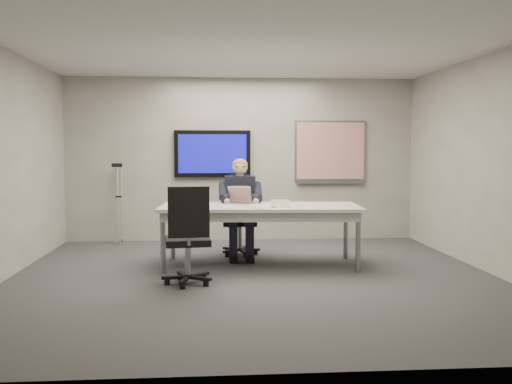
{
  "coord_description": "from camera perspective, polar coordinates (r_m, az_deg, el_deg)",
  "views": [
    {
      "loc": [
        -0.51,
        -6.85,
        1.56
      ],
      "look_at": [
        0.09,
        0.9,
        0.99
      ],
      "focal_mm": 40.0,
      "sensor_mm": 36.0,
      "label": 1
    }
  ],
  "objects": [
    {
      "name": "crutch",
      "position": [
        9.79,
        -13.54,
        -1.02
      ],
      "size": [
        0.24,
        0.66,
        1.42
      ],
      "primitive_type": null,
      "rotation": [
        -0.21,
        0.0,
        -0.08
      ],
      "color": "#9FA2A7",
      "rests_on": "ground"
    },
    {
      "name": "seated_person",
      "position": [
        8.25,
        -1.56,
        -2.63
      ],
      "size": [
        0.45,
        0.76,
        1.44
      ],
      "rotation": [
        0.0,
        0.0,
        -0.01
      ],
      "color": "#1B1F2E",
      "rests_on": "office_chair_far"
    },
    {
      "name": "name_tent",
      "position": [
        7.44,
        2.41,
        -1.13
      ],
      "size": [
        0.26,
        0.15,
        0.1
      ],
      "primitive_type": null,
      "rotation": [
        0.0,
        0.0,
        -0.33
      ],
      "color": "white",
      "rests_on": "conference_table"
    },
    {
      "name": "laptop",
      "position": [
        7.92,
        -1.6,
        -0.74
      ],
      "size": [
        0.39,
        0.41,
        0.24
      ],
      "rotation": [
        0.0,
        0.0,
        -0.36
      ],
      "color": "#AAAAAC",
      "rests_on": "conference_table"
    },
    {
      "name": "whiteboard",
      "position": [
        10.04,
        7.44,
        4.0
      ],
      "size": [
        1.25,
        0.08,
        1.1
      ],
      "color": "gray",
      "rests_on": "wall_back"
    },
    {
      "name": "office_chair_far",
      "position": [
        8.54,
        -1.64,
        -3.94
      ],
      "size": [
        0.55,
        0.55,
        1.12
      ],
      "rotation": [
        0.0,
        0.0,
        -0.02
      ],
      "color": "black",
      "rests_on": "ground"
    },
    {
      "name": "floor",
      "position": [
        7.05,
        -0.17,
        -8.59
      ],
      "size": [
        6.0,
        6.0,
        0.02
      ],
      "primitive_type": "cube",
      "color": "#333335",
      "rests_on": "ground"
    },
    {
      "name": "wall_back",
      "position": [
        9.87,
        -1.46,
        3.27
      ],
      "size": [
        6.0,
        0.02,
        2.8
      ],
      "primitive_type": "cube",
      "color": "gray",
      "rests_on": "ground"
    },
    {
      "name": "tv_display",
      "position": [
        9.8,
        -4.38,
        3.84
      ],
      "size": [
        1.3,
        0.09,
        0.8
      ],
      "color": "black",
      "rests_on": "wall_back"
    },
    {
      "name": "wall_right",
      "position": [
        7.7,
        22.72,
        2.68
      ],
      "size": [
        0.02,
        6.0,
        2.8
      ],
      "primitive_type": "cube",
      "color": "gray",
      "rests_on": "ground"
    },
    {
      "name": "conference_table",
      "position": [
        7.67,
        0.4,
        -2.04
      ],
      "size": [
        2.73,
        1.28,
        0.82
      ],
      "rotation": [
        0.0,
        0.0,
        -0.07
      ],
      "color": "silver",
      "rests_on": "ground"
    },
    {
      "name": "office_chair_near",
      "position": [
        6.67,
        -6.81,
        -6.2
      ],
      "size": [
        0.6,
        0.6,
        1.16
      ],
      "rotation": [
        0.0,
        0.0,
        3.24
      ],
      "color": "black",
      "rests_on": "ground"
    },
    {
      "name": "wall_front",
      "position": [
        3.89,
        3.1,
        1.82
      ],
      "size": [
        6.0,
        0.02,
        2.8
      ],
      "primitive_type": "cube",
      "color": "gray",
      "rests_on": "ground"
    },
    {
      "name": "ceiling",
      "position": [
        6.98,
        -0.18,
        14.43
      ],
      "size": [
        6.0,
        6.0,
        0.02
      ],
      "primitive_type": "cube",
      "color": "silver",
      "rests_on": "wall_back"
    },
    {
      "name": "pen",
      "position": [
        7.36,
        1.75,
        -1.54
      ],
      "size": [
        0.05,
        0.12,
        0.01
      ],
      "primitive_type": "cylinder",
      "rotation": [
        0.0,
        1.57,
        1.22
      ],
      "color": "black",
      "rests_on": "conference_table"
    }
  ]
}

